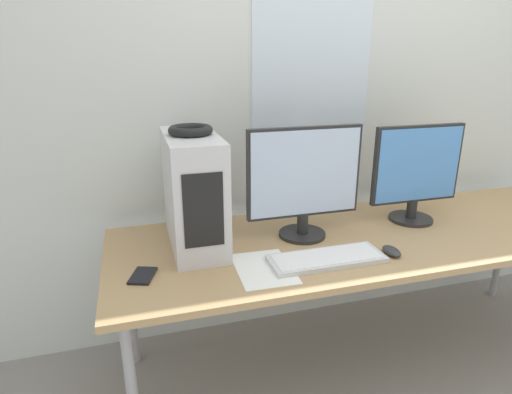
{
  "coord_description": "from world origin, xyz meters",
  "views": [
    {
      "loc": [
        -1.04,
        -1.19,
        1.49
      ],
      "look_at": [
        -0.57,
        0.4,
        0.93
      ],
      "focal_mm": 30.0,
      "sensor_mm": 36.0,
      "label": 1
    }
  ],
  "objects_px": {
    "headphones": "(191,130)",
    "cell_phone": "(143,276)",
    "monitor_right_near": "(416,172)",
    "mouse": "(392,251)",
    "monitor_main": "(304,180)",
    "pc_tower": "(194,191)",
    "keyboard": "(327,259)"
  },
  "relations": [
    {
      "from": "keyboard",
      "to": "cell_phone",
      "type": "bearing_deg",
      "value": 173.95
    },
    {
      "from": "headphones",
      "to": "monitor_right_near",
      "type": "bearing_deg",
      "value": -1.85
    },
    {
      "from": "pc_tower",
      "to": "monitor_right_near",
      "type": "height_order",
      "value": "pc_tower"
    },
    {
      "from": "headphones",
      "to": "mouse",
      "type": "distance_m",
      "value": 0.95
    },
    {
      "from": "keyboard",
      "to": "mouse",
      "type": "relative_size",
      "value": 4.48
    },
    {
      "from": "pc_tower",
      "to": "headphones",
      "type": "bearing_deg",
      "value": 90.0
    },
    {
      "from": "mouse",
      "to": "monitor_main",
      "type": "bearing_deg",
      "value": 135.14
    },
    {
      "from": "monitor_main",
      "to": "monitor_right_near",
      "type": "bearing_deg",
      "value": 2.51
    },
    {
      "from": "headphones",
      "to": "keyboard",
      "type": "height_order",
      "value": "headphones"
    },
    {
      "from": "mouse",
      "to": "cell_phone",
      "type": "bearing_deg",
      "value": 174.54
    },
    {
      "from": "pc_tower",
      "to": "keyboard",
      "type": "xyz_separation_m",
      "value": [
        0.47,
        -0.32,
        -0.23
      ]
    },
    {
      "from": "pc_tower",
      "to": "monitor_main",
      "type": "bearing_deg",
      "value": -7.13
    },
    {
      "from": "monitor_main",
      "to": "cell_phone",
      "type": "bearing_deg",
      "value": -165.43
    },
    {
      "from": "headphones",
      "to": "pc_tower",
      "type": "bearing_deg",
      "value": -90.0
    },
    {
      "from": "pc_tower",
      "to": "mouse",
      "type": "xyz_separation_m",
      "value": [
        0.75,
        -0.34,
        -0.22
      ]
    },
    {
      "from": "monitor_right_near",
      "to": "cell_phone",
      "type": "height_order",
      "value": "monitor_right_near"
    },
    {
      "from": "headphones",
      "to": "cell_phone",
      "type": "distance_m",
      "value": 0.59
    },
    {
      "from": "headphones",
      "to": "mouse",
      "type": "xyz_separation_m",
      "value": [
        0.75,
        -0.34,
        -0.48
      ]
    },
    {
      "from": "monitor_right_near",
      "to": "cell_phone",
      "type": "bearing_deg",
      "value": -170.8
    },
    {
      "from": "monitor_main",
      "to": "monitor_right_near",
      "type": "relative_size",
      "value": 1.09
    },
    {
      "from": "monitor_right_near",
      "to": "cell_phone",
      "type": "distance_m",
      "value": 1.33
    },
    {
      "from": "monitor_main",
      "to": "cell_phone",
      "type": "xyz_separation_m",
      "value": [
        -0.71,
        -0.18,
        -0.26
      ]
    },
    {
      "from": "monitor_right_near",
      "to": "mouse",
      "type": "relative_size",
      "value": 4.56
    },
    {
      "from": "monitor_right_near",
      "to": "mouse",
      "type": "bearing_deg",
      "value": -135.26
    },
    {
      "from": "keyboard",
      "to": "cell_phone",
      "type": "xyz_separation_m",
      "value": [
        -0.71,
        0.07,
        -0.01
      ]
    },
    {
      "from": "pc_tower",
      "to": "monitor_right_near",
      "type": "bearing_deg",
      "value": -1.81
    },
    {
      "from": "monitor_main",
      "to": "mouse",
      "type": "bearing_deg",
      "value": -44.86
    },
    {
      "from": "headphones",
      "to": "cell_phone",
      "type": "relative_size",
      "value": 1.25
    },
    {
      "from": "monitor_main",
      "to": "keyboard",
      "type": "relative_size",
      "value": 1.11
    },
    {
      "from": "monitor_main",
      "to": "pc_tower",
      "type": "bearing_deg",
      "value": 172.87
    },
    {
      "from": "monitor_main",
      "to": "monitor_right_near",
      "type": "distance_m",
      "value": 0.59
    },
    {
      "from": "headphones",
      "to": "mouse",
      "type": "bearing_deg",
      "value": -24.21
    }
  ]
}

